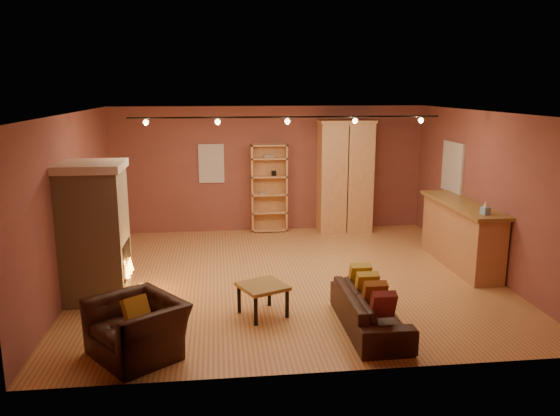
{
  "coord_description": "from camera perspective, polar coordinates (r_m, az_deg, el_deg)",
  "views": [
    {
      "loc": [
        -1.19,
        -8.86,
        3.2
      ],
      "look_at": [
        -0.12,
        0.2,
        1.18
      ],
      "focal_mm": 35.0,
      "sensor_mm": 36.0,
      "label": 1
    }
  ],
  "objects": [
    {
      "name": "floor",
      "position": [
        9.49,
        0.89,
        -7.2
      ],
      "size": [
        7.0,
        7.0,
        0.0
      ],
      "primitive_type": "plane",
      "color": "#AE723D",
      "rests_on": "ground"
    },
    {
      "name": "armoire",
      "position": [
        12.28,
        6.78,
        3.31
      ],
      "size": [
        1.23,
        0.7,
        2.51
      ],
      "color": "tan",
      "rests_on": "floor"
    },
    {
      "name": "left_wall",
      "position": [
        9.33,
        -20.91,
        0.54
      ],
      "size": [
        0.02,
        6.5,
        2.8
      ],
      "primitive_type": "cube",
      "color": "brown",
      "rests_on": "floor"
    },
    {
      "name": "tissue_box",
      "position": [
        9.49,
        20.67,
        -0.09
      ],
      "size": [
        0.16,
        0.16,
        0.23
      ],
      "rotation": [
        0.0,
        0.0,
        0.29
      ],
      "color": "#84B1D3",
      "rests_on": "bar_counter"
    },
    {
      "name": "bar_counter",
      "position": [
        10.46,
        18.38,
        -2.58
      ],
      "size": [
        0.65,
        2.45,
        1.17
      ],
      "color": "tan",
      "rests_on": "floor"
    },
    {
      "name": "right_window",
      "position": [
        11.37,
        17.59,
        4.08
      ],
      "size": [
        0.05,
        0.9,
        1.0
      ],
      "primitive_type": "cube",
      "color": "silver",
      "rests_on": "right_wall"
    },
    {
      "name": "bookcase",
      "position": [
        12.26,
        -1.17,
        2.19
      ],
      "size": [
        0.81,
        0.31,
        1.98
      ],
      "color": "tan",
      "rests_on": "floor"
    },
    {
      "name": "right_wall",
      "position": [
        10.18,
        20.84,
        1.49
      ],
      "size": [
        0.02,
        6.5,
        2.8
      ],
      "primitive_type": "cube",
      "color": "brown",
      "rests_on": "floor"
    },
    {
      "name": "loveseat",
      "position": [
        7.54,
        9.39,
        -9.76
      ],
      "size": [
        0.53,
        1.8,
        0.76
      ],
      "rotation": [
        0.0,
        0.0,
        1.57
      ],
      "color": "black",
      "rests_on": "floor"
    },
    {
      "name": "coffee_table",
      "position": [
        7.85,
        -1.82,
        -8.47
      ],
      "size": [
        0.8,
        0.8,
        0.46
      ],
      "rotation": [
        0.0,
        0.0,
        0.42
      ],
      "color": "olive",
      "rests_on": "floor"
    },
    {
      "name": "ceiling",
      "position": [
        8.95,
        0.95,
        9.93
      ],
      "size": [
        7.0,
        7.0,
        0.0
      ],
      "primitive_type": "plane",
      "rotation": [
        3.14,
        0.0,
        0.0
      ],
      "color": "brown",
      "rests_on": "back_wall"
    },
    {
      "name": "fireplace",
      "position": [
        8.73,
        -18.75,
        -2.37
      ],
      "size": [
        1.01,
        0.98,
        2.12
      ],
      "color": "tan",
      "rests_on": "floor"
    },
    {
      "name": "back_window",
      "position": [
        12.2,
        -7.19,
        4.63
      ],
      "size": [
        0.56,
        0.04,
        0.86
      ],
      "primitive_type": "cube",
      "color": "silver",
      "rests_on": "back_wall"
    },
    {
      "name": "armchair",
      "position": [
        6.94,
        -14.75,
        -11.13
      ],
      "size": [
        1.2,
        1.28,
        0.94
      ],
      "rotation": [
        0.0,
        0.0,
        -0.92
      ],
      "color": "black",
      "rests_on": "floor"
    },
    {
      "name": "track_rail",
      "position": [
        9.15,
        0.78,
        9.3
      ],
      "size": [
        5.2,
        0.09,
        0.13
      ],
      "color": "black",
      "rests_on": "ceiling"
    },
    {
      "name": "back_wall",
      "position": [
        12.3,
        -1.09,
        4.09
      ],
      "size": [
        7.0,
        0.02,
        2.8
      ],
      "primitive_type": "cube",
      "color": "brown",
      "rests_on": "floor"
    }
  ]
}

